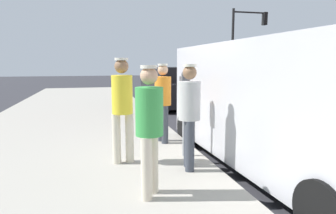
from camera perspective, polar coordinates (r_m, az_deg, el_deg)
The scene contains 10 objects.
ground_plane at distance 6.28m, azimuth 14.32°, elevation -8.64°, with size 80.00×80.00×0.00m, color #2D2D33.
sidewalk_slab at distance 5.58m, azimuth -19.80°, elevation -10.24°, with size 5.00×32.00×0.15m, color #9E998E.
parking_meter_near at distance 5.27m, azimuth 3.17°, elevation 1.52°, with size 0.14×0.18×1.52m.
pedestrian_in_gray at distance 4.62m, azimuth 4.08°, elevation -0.62°, with size 0.34×0.36×1.64m.
pedestrian_in_green at distance 3.65m, azimuth -3.56°, elevation -3.12°, with size 0.34×0.34×1.63m.
pedestrian_in_yellow at distance 4.95m, azimuth -8.69°, elevation 0.66°, with size 0.36×0.34×1.74m.
pedestrian_in_orange at distance 6.22m, azimuth -0.98°, elevation 1.73°, with size 0.34×0.36×1.65m.
parked_van at distance 5.40m, azimuth 20.49°, elevation 0.89°, with size 2.29×5.27×2.15m.
parked_sedan_behind at distance 12.74m, azimuth 0.78°, elevation 3.57°, with size 2.10×4.47×1.65m.
traffic_light_corner at distance 20.23m, azimuth 14.41°, elevation 12.92°, with size 2.48×0.42×5.20m.
Camera 1 is at (2.90, 5.27, 1.80)m, focal length 32.01 mm.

